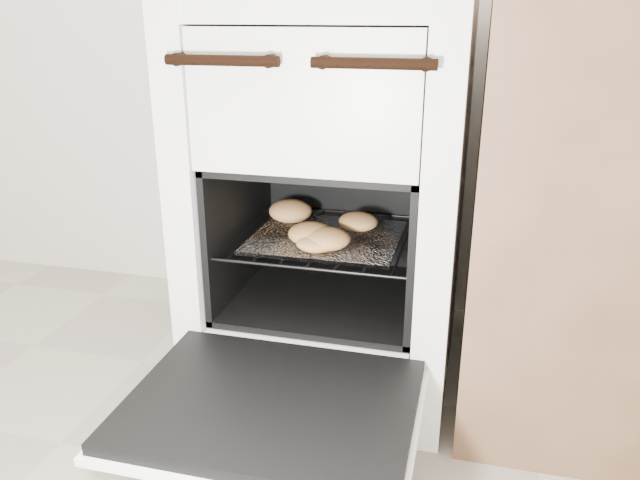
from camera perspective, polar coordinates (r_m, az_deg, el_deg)
The scene contains 5 objects.
stove at distance 1.52m, azimuth 1.37°, elevation 3.61°, with size 0.60×0.66×0.92m.
oven_door at distance 1.18m, azimuth -4.45°, elevation -15.01°, with size 0.54×0.42×0.04m.
oven_rack at distance 1.48m, azimuth 0.77°, elevation 0.29°, with size 0.43×0.42×0.01m.
foil_sheet at distance 1.46m, azimuth 0.58°, elevation 0.25°, with size 0.34×0.30×0.01m, color silver.
baked_rolls at distance 1.44m, azimuth -0.29°, elevation 1.19°, with size 0.30×0.30×0.05m.
Camera 1 is at (0.49, -0.25, 0.88)m, focal length 35.00 mm.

